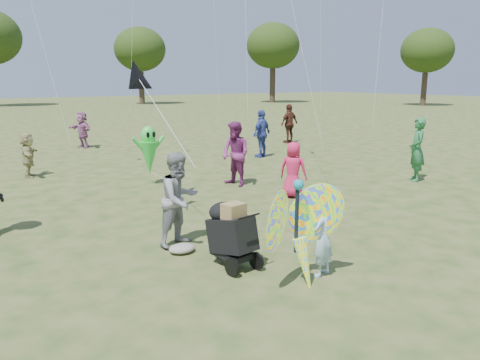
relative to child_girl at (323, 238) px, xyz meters
name	(u,v)px	position (x,y,z in m)	size (l,w,h in m)	color
ground	(296,253)	(0.30, 0.95, -0.62)	(160.00, 160.00, 0.00)	#51592B
child_girl	(323,238)	(0.00, 0.00, 0.00)	(0.45, 0.30, 1.24)	#AACDF1
adult_man	(180,199)	(-1.20, 2.53, 0.26)	(0.86, 0.67, 1.76)	gray
grey_bag	(182,248)	(-1.38, 2.14, -0.54)	(0.48, 0.39, 0.15)	gray
crowd_a	(293,170)	(2.91, 4.11, 0.12)	(0.72, 0.47, 1.47)	#D32151
crowd_c	(262,134)	(6.14, 9.78, 0.32)	(1.10, 0.46, 1.88)	#374698
crowd_d	(28,155)	(-2.30, 10.85, 0.09)	(1.31, 0.42, 1.41)	tan
crowd_e	(236,154)	(2.43, 6.10, 0.32)	(0.91, 0.71, 1.87)	#7E2A68
crowd_f	(417,150)	(7.34, 3.56, 0.34)	(0.70, 0.46, 1.92)	#286C3B
crowd_h	(289,124)	(9.82, 12.45, 0.32)	(1.10, 0.46, 1.88)	#4A2318
crowd_j	(82,130)	(1.01, 16.46, 0.20)	(1.52, 0.48, 1.64)	#A15C8C
jogging_stroller	(231,230)	(-0.97, 1.16, -0.01)	(0.57, 1.09, 1.09)	black
butterfly_kite	(300,232)	(-0.52, -0.04, 0.22)	(1.74, 0.75, 1.83)	#E44C24
delta_kite_rig	(139,80)	(-1.12, 4.40, 2.42)	(0.89, 2.10, 2.05)	black
alien_kite	(149,152)	(0.41, 7.62, 0.35)	(1.12, 0.69, 1.74)	green
tree_line	(20,39)	(3.97, 45.94, 6.24)	(91.78, 33.60, 10.79)	#3A2D21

